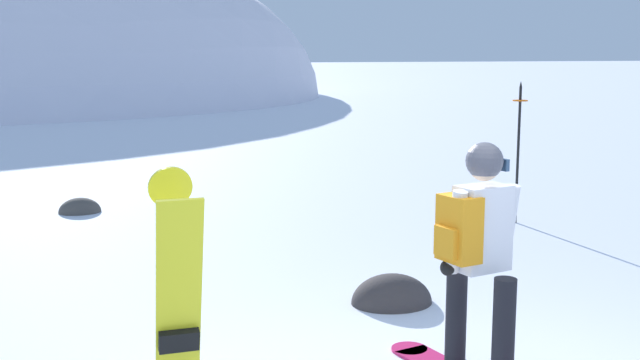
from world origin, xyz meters
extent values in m
cylinder|color=#D11E5B|center=(0.10, 1.31, 0.01)|extent=(0.28, 0.28, 0.02)
cylinder|color=black|center=(0.22, 0.78, 0.43)|extent=(0.15, 0.15, 0.82)
cylinder|color=black|center=(0.32, 0.31, 0.43)|extent=(0.15, 0.15, 0.82)
cube|color=silver|center=(0.27, 0.55, 1.13)|extent=(0.40, 0.29, 0.58)
cylinder|color=silver|center=(0.04, 0.50, 1.13)|extent=(0.13, 0.19, 0.57)
cylinder|color=silver|center=(0.49, 0.59, 1.13)|extent=(0.13, 0.19, 0.57)
sphere|color=black|center=(0.01, 0.53, 0.88)|extent=(0.11, 0.11, 0.11)
sphere|color=black|center=(0.50, 0.64, 0.88)|extent=(0.11, 0.11, 0.11)
cube|color=orange|center=(0.07, 0.50, 1.15)|extent=(0.23, 0.31, 0.44)
cube|color=orange|center=(-0.03, 0.48, 1.07)|extent=(0.10, 0.21, 0.20)
sphere|color=beige|center=(0.27, 0.55, 1.56)|extent=(0.21, 0.21, 0.21)
sphere|color=#4C4C56|center=(0.27, 0.55, 1.59)|extent=(0.25, 0.25, 0.25)
cube|color=navy|center=(0.39, 0.57, 1.56)|extent=(0.06, 0.17, 0.08)
cube|color=yellow|center=(-1.75, 0.72, 0.73)|extent=(0.28, 0.46, 1.46)
cylinder|color=yellow|center=(-1.75, 0.94, 1.46)|extent=(0.28, 0.10, 0.28)
cube|color=black|center=(-1.75, 0.75, 0.95)|extent=(0.25, 0.11, 0.15)
cube|color=black|center=(-1.75, 0.75, 0.51)|extent=(0.25, 0.11, 0.15)
cylinder|color=black|center=(3.41, 5.09, 0.92)|extent=(0.04, 0.04, 1.84)
cylinder|color=orange|center=(3.41, 5.09, 1.66)|extent=(0.20, 0.20, 0.02)
cone|color=black|center=(3.41, 5.09, 1.88)|extent=(0.04, 0.04, 0.08)
ellipsoid|color=#4C4742|center=(-2.20, 7.67, 0.00)|extent=(0.60, 0.51, 0.42)
ellipsoid|color=#383333|center=(0.44, 2.44, 0.00)|extent=(0.76, 0.65, 0.54)
camera|label=1|loc=(-2.37, -4.00, 2.31)|focal=44.11mm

